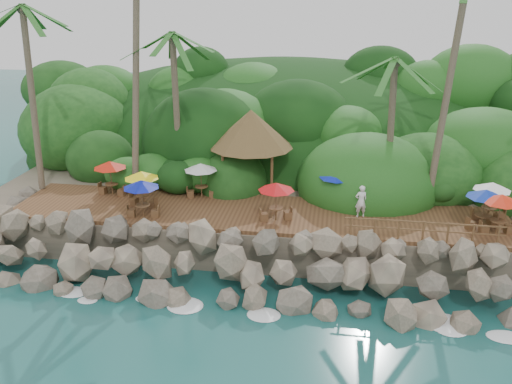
# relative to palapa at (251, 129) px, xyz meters

# --- Properties ---
(ground) EXTENTS (140.00, 140.00, 0.00)m
(ground) POSITION_rel_palapa_xyz_m (0.89, -9.91, -5.79)
(ground) COLOR #19514F
(ground) RESTS_ON ground
(land_base) EXTENTS (32.00, 25.20, 2.10)m
(land_base) POSITION_rel_palapa_xyz_m (0.89, 6.09, -4.74)
(land_base) COLOR gray
(land_base) RESTS_ON ground
(jungle_hill) EXTENTS (44.80, 28.00, 15.40)m
(jungle_hill) POSITION_rel_palapa_xyz_m (0.89, 13.59, -5.79)
(jungle_hill) COLOR #143811
(jungle_hill) RESTS_ON ground
(seawall) EXTENTS (29.00, 4.00, 2.30)m
(seawall) POSITION_rel_palapa_xyz_m (0.89, -7.91, -4.64)
(seawall) COLOR gray
(seawall) RESTS_ON ground
(terrace) EXTENTS (26.00, 5.00, 0.20)m
(terrace) POSITION_rel_palapa_xyz_m (0.89, -3.91, -3.59)
(terrace) COLOR brown
(terrace) RESTS_ON land_base
(jungle_foliage) EXTENTS (44.00, 16.00, 12.00)m
(jungle_foliage) POSITION_rel_palapa_xyz_m (0.89, 5.09, -5.79)
(jungle_foliage) COLOR #143811
(jungle_foliage) RESTS_ON ground
(foam_line) EXTENTS (25.20, 0.80, 0.06)m
(foam_line) POSITION_rel_palapa_xyz_m (0.89, -9.61, -5.76)
(foam_line) COLOR white
(foam_line) RESTS_ON ground
(palms) EXTENTS (35.24, 7.47, 14.64)m
(palms) POSITION_rel_palapa_xyz_m (2.05, -1.08, 6.46)
(palms) COLOR brown
(palms) RESTS_ON ground
(palapa) EXTENTS (4.89, 4.89, 4.60)m
(palapa) POSITION_rel_palapa_xyz_m (0.00, 0.00, 0.00)
(palapa) COLOR brown
(palapa) RESTS_ON ground
(dining_clusters) EXTENTS (22.13, 5.03, 2.00)m
(dining_clusters) POSITION_rel_palapa_xyz_m (2.73, -3.80, -1.83)
(dining_clusters) COLOR brown
(dining_clusters) RESTS_ON terrace
(railing) EXTENTS (7.20, 0.10, 1.00)m
(railing) POSITION_rel_palapa_xyz_m (9.07, -6.26, -2.88)
(railing) COLOR brown
(railing) RESTS_ON terrace
(waiter) EXTENTS (0.71, 0.57, 1.71)m
(waiter) POSITION_rel_palapa_xyz_m (6.29, -3.78, -2.63)
(waiter) COLOR white
(waiter) RESTS_ON terrace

